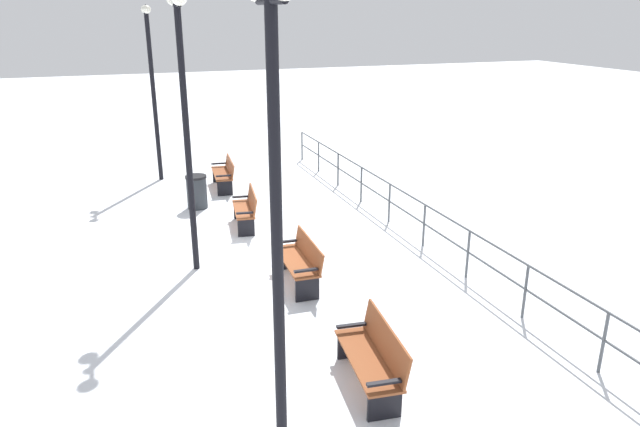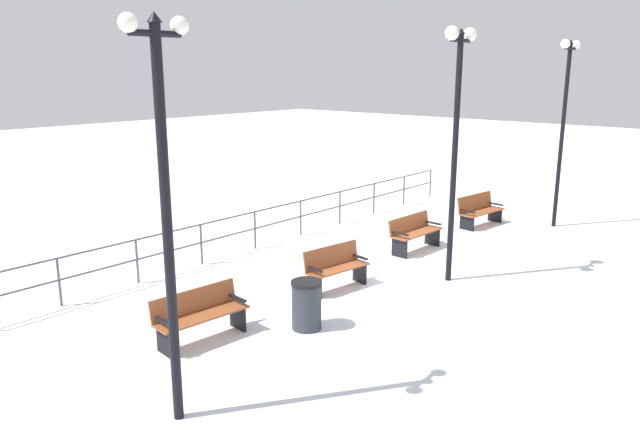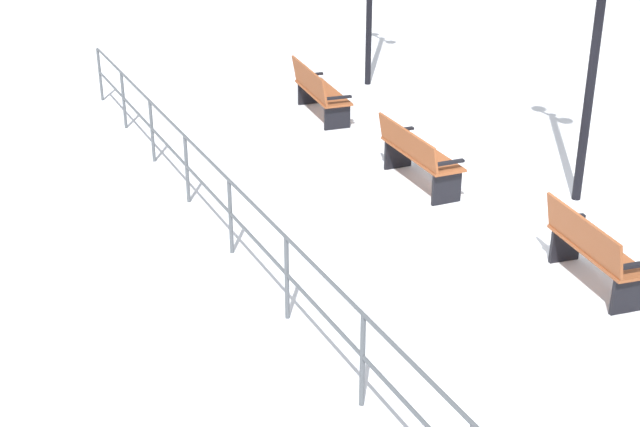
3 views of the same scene
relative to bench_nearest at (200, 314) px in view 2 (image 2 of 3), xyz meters
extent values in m
plane|color=white|center=(0.09, 5.08, -0.46)|extent=(80.00, 80.00, 0.00)
cube|color=brown|center=(0.07, -0.01, -0.01)|extent=(0.62, 1.67, 0.04)
cube|color=brown|center=(-0.16, 0.01, 0.20)|extent=(0.25, 1.64, 0.38)
cube|color=black|center=(0.01, -0.72, -0.23)|extent=(0.43, 0.09, 0.46)
cube|color=black|center=(0.14, 0.71, -0.23)|extent=(0.43, 0.09, 0.46)
cube|color=black|center=(0.03, -0.72, 0.11)|extent=(0.43, 0.11, 0.04)
cube|color=black|center=(0.16, 0.71, 0.11)|extent=(0.43, 0.11, 0.04)
cube|color=brown|center=(0.22, 3.38, -0.01)|extent=(0.63, 1.50, 0.04)
cube|color=brown|center=(0.00, 3.41, 0.22)|extent=(0.31, 1.46, 0.42)
cube|color=black|center=(0.13, 2.76, -0.24)|extent=(0.39, 0.10, 0.45)
cube|color=black|center=(0.30, 4.01, -0.24)|extent=(0.39, 0.10, 0.45)
cube|color=black|center=(0.15, 2.76, 0.11)|extent=(0.39, 0.12, 0.04)
cube|color=black|center=(0.32, 4.00, 0.11)|extent=(0.39, 0.12, 0.04)
cube|color=brown|center=(-0.03, 6.77, 0.01)|extent=(0.56, 1.65, 0.04)
cube|color=brown|center=(-0.27, 6.78, 0.22)|extent=(0.17, 1.63, 0.39)
cube|color=black|center=(-0.05, 6.06, -0.22)|extent=(0.44, 0.07, 0.48)
cube|color=black|center=(0.00, 7.49, -0.22)|extent=(0.44, 0.07, 0.48)
cube|color=black|center=(-0.03, 6.06, 0.13)|extent=(0.44, 0.09, 0.04)
cube|color=black|center=(0.02, 7.49, 0.13)|extent=(0.44, 0.09, 0.04)
cube|color=brown|center=(0.04, 10.16, -0.04)|extent=(0.69, 1.69, 0.04)
cube|color=brown|center=(-0.21, 10.19, 0.21)|extent=(0.30, 1.65, 0.46)
cube|color=black|center=(-0.04, 9.44, -0.25)|extent=(0.45, 0.10, 0.42)
cube|color=black|center=(0.13, 10.88, -0.25)|extent=(0.45, 0.10, 0.42)
cube|color=black|center=(-0.02, 9.44, 0.08)|extent=(0.46, 0.12, 0.04)
cube|color=black|center=(0.15, 10.88, 0.08)|extent=(0.46, 0.12, 0.04)
cylinder|color=black|center=(1.66, -1.65, 2.03)|extent=(0.13, 0.13, 4.99)
cylinder|color=black|center=(1.66, -1.65, 4.40)|extent=(0.08, 0.67, 0.08)
sphere|color=white|center=(1.66, -1.99, 4.50)|extent=(0.22, 0.22, 0.22)
sphere|color=white|center=(1.66, -1.31, 4.50)|extent=(0.22, 0.22, 0.22)
cone|color=black|center=(1.66, -1.65, 4.58)|extent=(0.18, 0.18, 0.12)
cylinder|color=black|center=(1.66, 5.40, 2.11)|extent=(0.12, 0.12, 5.14)
cylinder|color=black|center=(1.66, 5.40, 4.56)|extent=(0.07, 0.73, 0.07)
sphere|color=white|center=(1.66, 5.04, 4.69)|extent=(0.28, 0.28, 0.28)
sphere|color=white|center=(1.66, 5.76, 4.69)|extent=(0.28, 0.28, 0.28)
cone|color=black|center=(1.66, 5.40, 4.74)|extent=(0.17, 0.17, 0.12)
cylinder|color=black|center=(1.66, 11.53, 2.11)|extent=(0.11, 0.11, 5.14)
cylinder|color=black|center=(1.66, 11.53, 4.55)|extent=(0.07, 0.80, 0.07)
sphere|color=white|center=(1.66, 11.12, 4.67)|extent=(0.25, 0.25, 0.25)
sphere|color=white|center=(1.66, 11.93, 4.67)|extent=(0.25, 0.25, 0.25)
cone|color=black|center=(1.66, 11.53, 4.73)|extent=(0.16, 0.16, 0.12)
cylinder|color=#4C5156|center=(-3.23, -0.86, 0.02)|extent=(0.05, 0.05, 0.96)
cylinder|color=#4C5156|center=(-3.23, 0.84, 0.02)|extent=(0.05, 0.05, 0.96)
cylinder|color=#4C5156|center=(-3.23, 2.53, 0.02)|extent=(0.05, 0.05, 0.96)
cylinder|color=#4C5156|center=(-3.23, 4.23, 0.02)|extent=(0.05, 0.05, 0.96)
cylinder|color=#4C5156|center=(-3.23, 5.93, 0.02)|extent=(0.05, 0.05, 0.96)
cylinder|color=#4C5156|center=(-3.23, 7.62, 0.02)|extent=(0.05, 0.05, 0.96)
cylinder|color=#4C5156|center=(-3.23, 9.32, 0.02)|extent=(0.05, 0.05, 0.96)
cylinder|color=#4C5156|center=(-3.23, 11.02, 0.02)|extent=(0.05, 0.05, 0.96)
cylinder|color=#4C5156|center=(-3.23, 12.71, 0.02)|extent=(0.05, 0.05, 0.96)
cylinder|color=#4C5156|center=(-3.23, 5.08, 0.50)|extent=(0.04, 15.27, 0.04)
cylinder|color=#4C5156|center=(-3.23, 5.08, 0.07)|extent=(0.04, 15.27, 0.04)
cylinder|color=#2D3338|center=(1.03, 1.53, -0.05)|extent=(0.52, 0.52, 0.82)
cylinder|color=black|center=(1.03, 1.53, 0.39)|extent=(0.55, 0.55, 0.06)
camera|label=1|loc=(3.02, 16.45, 4.48)|focal=32.92mm
camera|label=2|loc=(7.72, -5.71, 4.01)|focal=33.65mm
camera|label=3|loc=(-6.53, -3.51, 4.65)|focal=51.10mm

